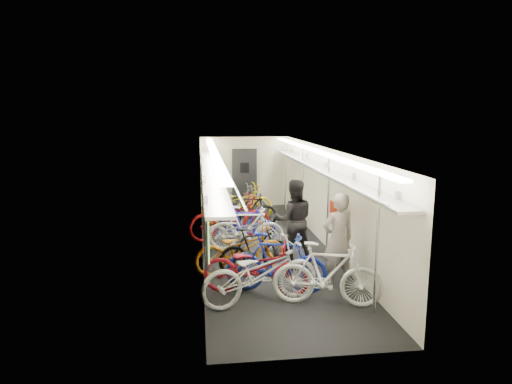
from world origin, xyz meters
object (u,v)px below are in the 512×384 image
object	(u,v)px
bicycle_0	(260,273)
passenger_near	(338,240)
passenger_mid	(294,220)
backpack	(336,210)
bicycle_1	(276,263)

from	to	relation	value
bicycle_0	passenger_near	world-z (taller)	passenger_near
passenger_near	passenger_mid	xyz separation A→B (m)	(-0.52, 1.56, 0.01)
bicycle_0	passenger_mid	size ratio (longest dim) A/B	1.17
passenger_mid	backpack	distance (m)	1.09
bicycle_0	passenger_near	size ratio (longest dim) A/B	1.19
bicycle_1	passenger_mid	distance (m)	1.93
bicycle_1	backpack	xyz separation A→B (m)	(1.43, 1.05, 0.72)
backpack	bicycle_0	bearing A→B (deg)	-116.69
passenger_near	bicycle_0	bearing A→B (deg)	10.40
bicycle_1	passenger_near	distance (m)	1.27
passenger_mid	backpack	xyz separation A→B (m)	(0.73, -0.72, 0.37)
bicycle_0	bicycle_1	size ratio (longest dim) A/B	1.13
bicycle_0	bicycle_1	xyz separation A→B (m)	(0.35, 0.47, 0.01)
bicycle_1	passenger_near	world-z (taller)	passenger_near
bicycle_1	backpack	distance (m)	1.91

